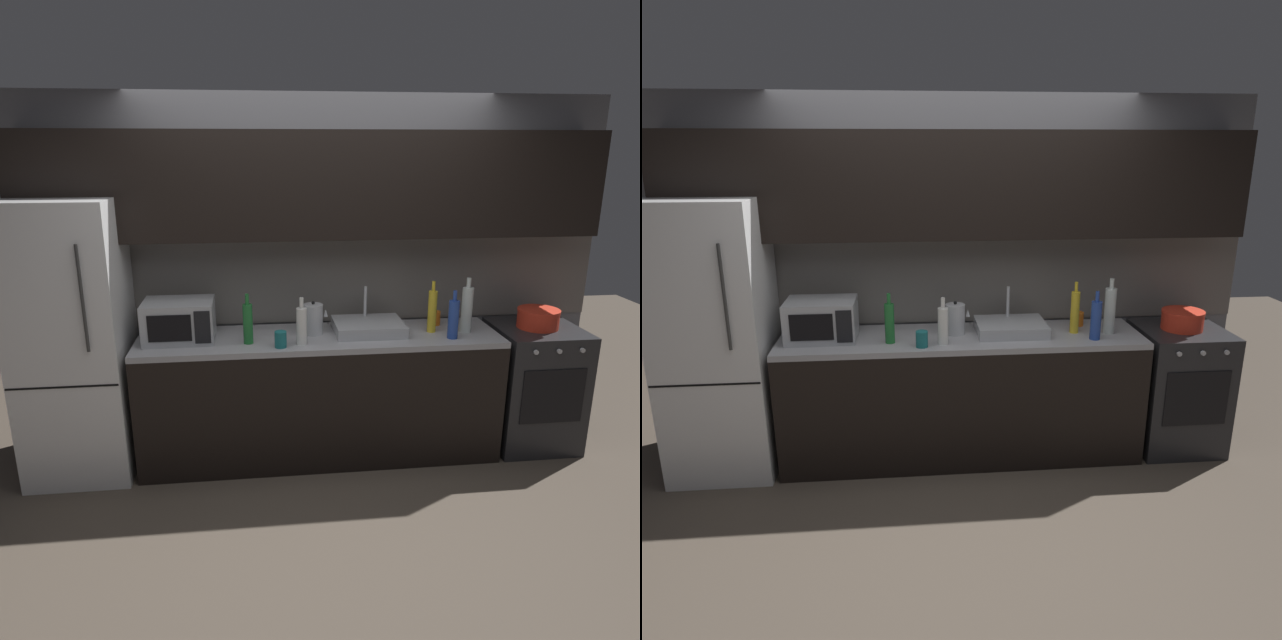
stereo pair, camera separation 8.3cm
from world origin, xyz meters
TOP-DOWN VIEW (x-y plane):
  - ground_plane at (0.00, 0.00)m, footprint 10.00×10.00m
  - back_wall at (0.00, 1.20)m, footprint 4.23×0.44m
  - counter_run at (0.00, 0.90)m, footprint 2.49×0.60m
  - refrigerator at (-1.62, 0.90)m, footprint 0.68×0.69m
  - oven_range at (1.58, 0.90)m, footprint 0.60×0.62m
  - microwave at (-0.94, 0.92)m, footprint 0.46×0.35m
  - sink_basin at (0.34, 0.93)m, footprint 0.48×0.38m
  - kettle at (-0.04, 0.94)m, footprint 0.17×0.13m
  - wine_bottle_yellow at (0.79, 0.89)m, footprint 0.06×0.06m
  - wine_bottle_white at (-0.14, 0.74)m, footprint 0.07×0.07m
  - wine_bottle_green at (-0.49, 0.79)m, footprint 0.06×0.06m
  - wine_bottle_blue at (0.89, 0.74)m, footprint 0.07×0.07m
  - wine_bottle_clear at (1.02, 0.86)m, footprint 0.08×0.08m
  - mug_teal at (-0.28, 0.69)m, footprint 0.08×0.08m
  - mug_orange at (0.86, 1.05)m, footprint 0.09×0.09m
  - cooking_pot at (1.57, 0.90)m, footprint 0.29×0.29m

SIDE VIEW (x-z plane):
  - ground_plane at x=0.00m, z-range 0.00..0.00m
  - counter_run at x=0.00m, z-range 0.00..0.90m
  - oven_range at x=1.58m, z-range 0.00..0.90m
  - refrigerator at x=-1.62m, z-range 0.00..1.85m
  - sink_basin at x=0.34m, z-range 0.79..1.09m
  - mug_orange at x=0.86m, z-range 0.90..1.00m
  - mug_teal at x=-0.28m, z-range 0.90..1.01m
  - cooking_pot at x=1.57m, z-range 0.90..1.04m
  - kettle at x=-0.04m, z-range 0.89..1.12m
  - wine_bottle_white at x=-0.14m, z-range 0.87..1.19m
  - microwave at x=-0.94m, z-range 0.90..1.17m
  - wine_bottle_blue at x=0.89m, z-range 0.87..1.20m
  - wine_bottle_green at x=-0.49m, z-range 0.87..1.21m
  - wine_bottle_yellow at x=0.79m, z-range 0.87..1.23m
  - wine_bottle_clear at x=1.02m, z-range 0.87..1.26m
  - back_wall at x=0.00m, z-range 0.30..2.80m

